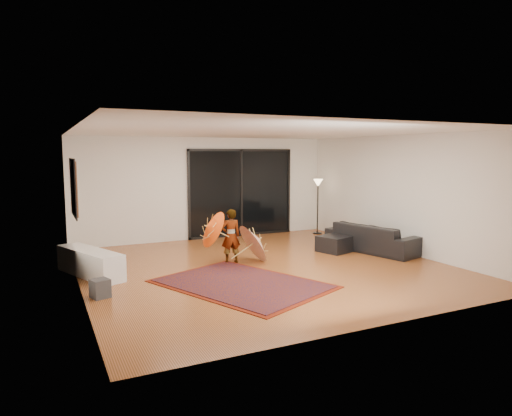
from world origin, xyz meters
TOP-DOWN VIEW (x-y plane):
  - floor at (0.00, 0.00)m, footprint 7.00×7.00m
  - ceiling at (0.00, 0.00)m, footprint 7.00×7.00m
  - wall_back at (0.00, 3.50)m, footprint 7.00×0.00m
  - wall_front at (0.00, -3.50)m, footprint 7.00×0.00m
  - wall_left at (-3.50, 0.00)m, footprint 0.00×7.00m
  - wall_right at (3.50, 0.00)m, footprint 0.00×7.00m
  - sliding_door at (1.00, 3.47)m, footprint 3.06×0.07m
  - painting at (-3.46, 1.00)m, footprint 0.04×1.28m
  - media_console at (-3.25, 0.84)m, footprint 1.07×1.81m
  - speaker at (-3.25, -0.62)m, footprint 0.33×0.33m
  - persian_rug at (-0.92, -0.92)m, footprint 3.01×3.45m
  - sofa at (2.95, 0.26)m, footprint 1.39×2.36m
  - ottoman at (2.11, 0.59)m, footprint 0.81×0.81m
  - floor_lamp at (3.10, 2.83)m, footprint 0.27×0.27m
  - child at (-0.48, 0.65)m, footprint 0.44×0.31m
  - parasol_orange at (-1.03, 0.60)m, footprint 0.52×0.79m
  - parasol_white at (0.12, 0.50)m, footprint 0.61×0.90m

SIDE VIEW (x-z plane):
  - floor at x=0.00m, z-range 0.00..0.00m
  - persian_rug at x=-0.92m, z-range 0.00..0.02m
  - speaker at x=-3.25m, z-range 0.00..0.30m
  - ottoman at x=2.11m, z-range 0.00..0.37m
  - media_console at x=-3.25m, z-range 0.00..0.49m
  - sofa at x=2.95m, z-range 0.00..0.65m
  - parasol_white at x=0.12m, z-range 0.03..0.98m
  - child at x=-0.48m, z-range 0.00..1.13m
  - parasol_orange at x=-1.03m, z-range 0.31..1.16m
  - sliding_door at x=1.00m, z-range 0.00..2.40m
  - floor_lamp at x=3.10m, z-range 0.45..2.01m
  - wall_back at x=0.00m, z-range -2.15..4.85m
  - wall_front at x=0.00m, z-range -2.15..4.85m
  - wall_left at x=-3.50m, z-range -2.15..4.85m
  - wall_right at x=3.50m, z-range -2.15..4.85m
  - painting at x=-3.46m, z-range 1.11..2.19m
  - ceiling at x=0.00m, z-range 2.70..2.70m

